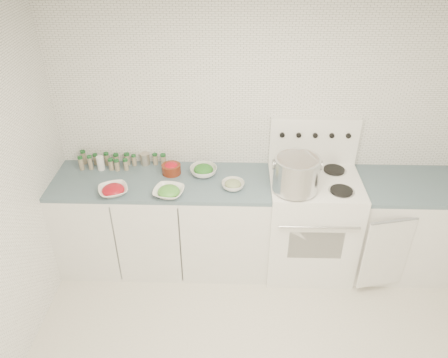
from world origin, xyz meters
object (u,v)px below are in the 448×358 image
stock_pot (296,173)px  bowl_snowpea (169,192)px  bowl_tomato (113,190)px  stove (310,221)px

stock_pot → bowl_snowpea: (-1.01, -0.06, -0.16)m
stock_pot → bowl_snowpea: 1.03m
stock_pot → bowl_snowpea: size_ratio=1.37×
stock_pot → bowl_tomato: bearing=-178.1°
stove → bowl_tomato: size_ratio=4.48×
bowl_tomato → bowl_snowpea: size_ratio=1.08×
bowl_tomato → bowl_snowpea: (0.45, -0.01, 0.00)m
stove → bowl_snowpea: bearing=-169.9°
stock_pot → bowl_snowpea: bearing=-176.7°
stock_pot → bowl_tomato: stock_pot is taller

